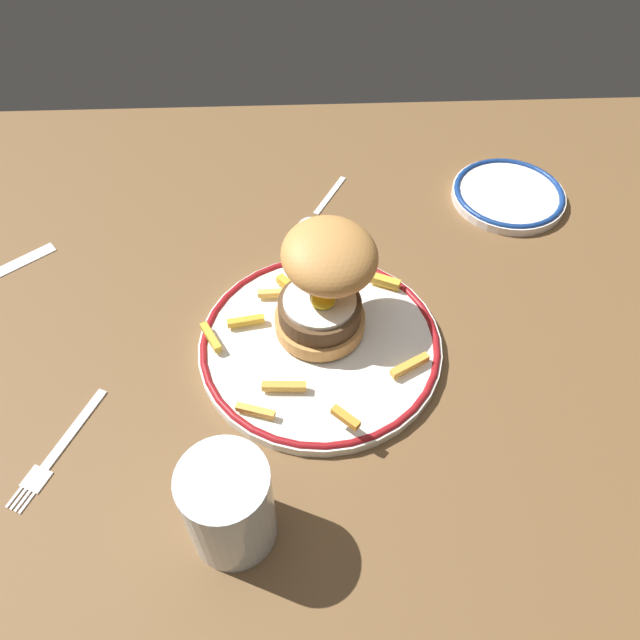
% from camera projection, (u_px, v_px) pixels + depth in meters
% --- Properties ---
extents(ground_plane, '(1.36, 1.01, 0.04)m').
position_uv_depth(ground_plane, '(358.00, 358.00, 0.72)').
color(ground_plane, brown).
extents(dinner_plate, '(0.27, 0.27, 0.02)m').
position_uv_depth(dinner_plate, '(320.00, 341.00, 0.70)').
color(dinner_plate, white).
rests_on(dinner_plate, ground_plane).
extents(burger, '(0.14, 0.14, 0.12)m').
position_uv_depth(burger, '(325.00, 282.00, 0.66)').
color(burger, '#C98A46').
rests_on(burger, dinner_plate).
extents(fries_pile, '(0.25, 0.24, 0.03)m').
position_uv_depth(fries_pile, '(305.00, 321.00, 0.70)').
color(fries_pile, gold).
rests_on(fries_pile, dinner_plate).
extents(water_glass, '(0.08, 0.08, 0.11)m').
position_uv_depth(water_glass, '(230.00, 509.00, 0.53)').
color(water_glass, silver).
rests_on(water_glass, ground_plane).
extents(side_plate, '(0.16, 0.16, 0.02)m').
position_uv_depth(side_plate, '(508.00, 194.00, 0.86)').
color(side_plate, white).
rests_on(side_plate, ground_plane).
extents(fork, '(0.07, 0.14, 0.00)m').
position_uv_depth(fork, '(58.00, 450.00, 0.62)').
color(fork, silver).
rests_on(fork, ground_plane).
extents(spoon, '(0.08, 0.12, 0.01)m').
position_uv_depth(spoon, '(312.00, 217.00, 0.84)').
color(spoon, silver).
rests_on(spoon, ground_plane).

